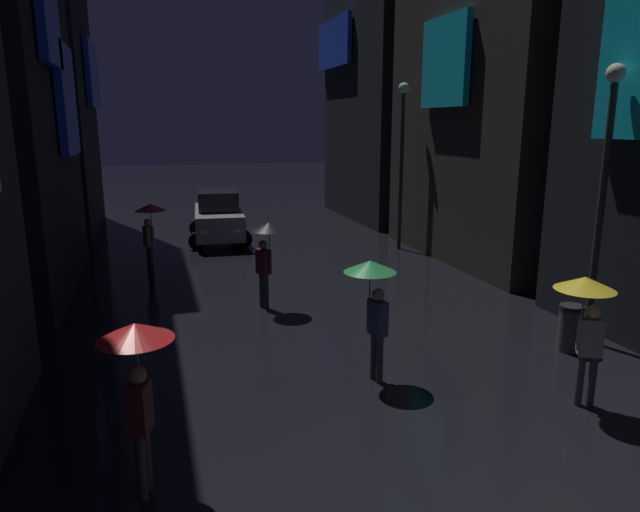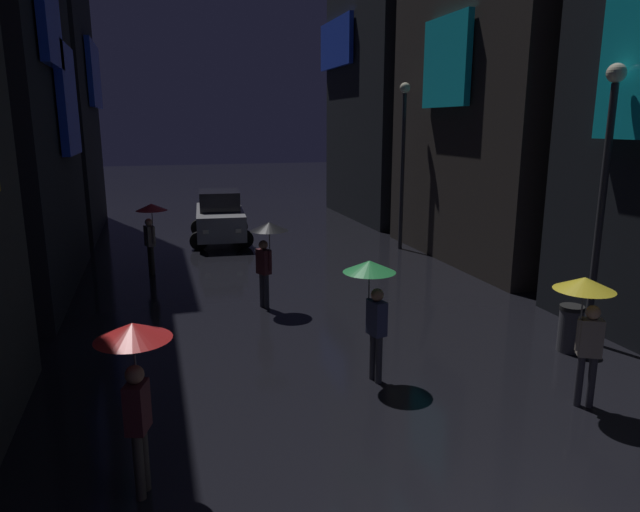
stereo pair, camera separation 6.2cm
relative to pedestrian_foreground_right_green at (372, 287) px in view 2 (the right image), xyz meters
name	(u,v)px [view 2 (the right image)]	position (x,y,z in m)	size (l,w,h in m)	color
building_right_mid	(509,3)	(7.39, 7.71, 6.29)	(4.25, 7.96, 15.91)	#2D2826
pedestrian_foreground_right_green	(372,287)	(0.00, 0.00, 0.00)	(0.90, 0.90, 2.12)	#2D2D38
pedestrian_midstreet_left_black	(267,241)	(-0.93, 4.33, 0.00)	(0.90, 0.90, 2.12)	#2D2D38
pedestrian_near_crossing_red	(135,361)	(-3.79, -2.10, 0.00)	(0.90, 0.90, 2.12)	#38332D
pedestrian_far_right_red	(151,219)	(-3.56, 8.39, 0.00)	(0.90, 0.90, 2.12)	#38332D
pedestrian_midstreet_centre_yellow	(586,306)	(2.76, -1.87, 0.00)	(0.90, 0.90, 2.12)	#2D2D38
car_distant	(220,217)	(-1.09, 12.76, -0.74)	(2.49, 4.26, 1.92)	#99999E
streetlamp_right_far	(403,148)	(4.90, 9.63, 1.88)	(0.36, 0.36, 5.71)	#2D2D33
streetlamp_right_near	(605,174)	(4.90, 0.36, 1.75)	(0.36, 0.36, 5.46)	#2D2D33
trash_bin	(570,328)	(4.20, 0.06, -1.20)	(0.46, 0.46, 0.93)	#3F3F47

